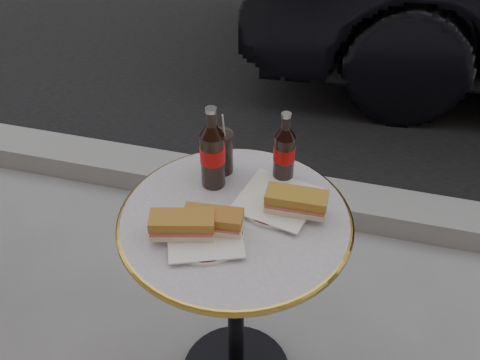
% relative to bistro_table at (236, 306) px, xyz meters
% --- Properties ---
extents(curb, '(40.00, 0.20, 0.12)m').
position_rel_bistro_table_xyz_m(curb, '(0.00, 0.90, -0.32)').
color(curb, gray).
rests_on(curb, ground).
extents(bistro_table, '(0.62, 0.62, 0.73)m').
position_rel_bistro_table_xyz_m(bistro_table, '(0.00, 0.00, 0.00)').
color(bistro_table, '#BAB2C4').
rests_on(bistro_table, ground).
extents(plate_left, '(0.23, 0.23, 0.01)m').
position_rel_bistro_table_xyz_m(plate_left, '(-0.05, -0.09, 0.37)').
color(plate_left, white).
rests_on(plate_left, bistro_table).
extents(plate_right, '(0.27, 0.27, 0.01)m').
position_rel_bistro_table_xyz_m(plate_right, '(0.09, 0.08, 0.37)').
color(plate_right, silver).
rests_on(plate_right, bistro_table).
extents(sandwich_left_a, '(0.17, 0.11, 0.06)m').
position_rel_bistro_table_xyz_m(sandwich_left_a, '(-0.11, -0.10, 0.40)').
color(sandwich_left_a, '#AA702B').
rests_on(sandwich_left_a, plate_left).
extents(sandwich_left_b, '(0.16, 0.08, 0.05)m').
position_rel_bistro_table_xyz_m(sandwich_left_b, '(-0.04, -0.07, 0.40)').
color(sandwich_left_b, '#A26629').
rests_on(sandwich_left_b, plate_left).
extents(sandwich_right, '(0.16, 0.08, 0.06)m').
position_rel_bistro_table_xyz_m(sandwich_right, '(0.15, 0.06, 0.41)').
color(sandwich_right, '#A9792B').
rests_on(sandwich_right, plate_right).
extents(cola_bottle_left, '(0.08, 0.08, 0.25)m').
position_rel_bistro_table_xyz_m(cola_bottle_left, '(-0.09, 0.12, 0.49)').
color(cola_bottle_left, black).
rests_on(cola_bottle_left, bistro_table).
extents(cola_bottle_right, '(0.07, 0.07, 0.22)m').
position_rel_bistro_table_xyz_m(cola_bottle_right, '(0.09, 0.19, 0.48)').
color(cola_bottle_right, black).
rests_on(cola_bottle_right, bistro_table).
extents(cola_glass, '(0.07, 0.07, 0.13)m').
position_rel_bistro_table_xyz_m(cola_glass, '(-0.09, 0.18, 0.43)').
color(cola_glass, black).
rests_on(cola_glass, bistro_table).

